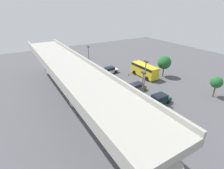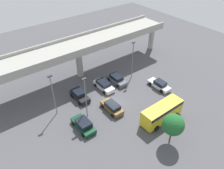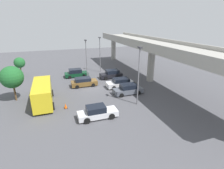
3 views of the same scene
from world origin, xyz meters
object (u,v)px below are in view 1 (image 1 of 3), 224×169
parked_car_1 (117,101)px  parked_car_3 (104,89)px  shuttle_bus (144,70)px  traffic_cone (129,74)px  parked_car_5 (109,70)px  parked_car_2 (135,87)px  parked_car_4 (96,83)px  parked_car_0 (159,99)px  tree_front_centre (164,62)px  tree_front_left (217,82)px  lamp_post_mid_lot (142,92)px  lamp_post_by_overpass (89,61)px  lamp_post_near_aisle (145,79)px

parked_car_1 → parked_car_3: 5.24m
shuttle_bus → traffic_cone: bearing=47.1°
parked_car_1 → parked_car_5: (13.82, -6.52, -0.08)m
parked_car_2 → parked_car_4: (5.71, 5.89, 0.02)m
parked_car_4 → parked_car_2: bearing=-44.1°
parked_car_5 → parked_car_1: bearing=64.8°
parked_car_0 → parked_car_3: size_ratio=0.98×
parked_car_5 → tree_front_centre: tree_front_centre is taller
shuttle_bus → tree_front_left: tree_front_left is taller
parked_car_3 → shuttle_bus: (2.40, -12.38, 0.98)m
tree_front_left → lamp_post_mid_lot: bearing=83.5°
parked_car_1 → lamp_post_by_overpass: lamp_post_by_overpass is taller
parked_car_2 → shuttle_bus: 8.24m
lamp_post_mid_lot → tree_front_left: size_ratio=1.89×
lamp_post_near_aisle → tree_front_left: (-5.49, -12.43, -1.52)m
parked_car_4 → parked_car_5: size_ratio=0.97×
lamp_post_mid_lot → tree_front_centre: size_ratio=1.50×
parked_car_0 → parked_car_5: bearing=-90.0°
lamp_post_mid_lot → tree_front_left: lamp_post_mid_lot is taller
parked_car_2 → tree_front_left: tree_front_left is taller
tree_front_left → parked_car_4: bearing=48.0°
shuttle_bus → parked_car_4: bearing=86.3°
parked_car_3 → traffic_cone: (4.92, -9.67, -0.43)m
shuttle_bus → parked_car_3: bearing=101.0°
lamp_post_mid_lot → parked_car_5: bearing=-16.7°
parked_car_4 → lamp_post_near_aisle: bearing=-65.4°
shuttle_bus → lamp_post_mid_lot: bearing=137.2°
parked_car_0 → lamp_post_by_overpass: 16.96m
parked_car_4 → shuttle_bus: shuttle_bus is taller
parked_car_1 → parked_car_2: 6.60m
lamp_post_near_aisle → shuttle_bus: bearing=-41.7°
shuttle_bus → traffic_cone: (2.52, 2.71, -1.40)m
parked_car_4 → parked_car_1: bearing=-90.9°
parked_car_2 → parked_car_3: bearing=-23.3°
lamp_post_by_overpass → traffic_cone: (-1.98, -9.41, -4.27)m
parked_car_1 → parked_car_5: 15.28m
shuttle_bus → traffic_cone: shuttle_bus is taller
parked_car_3 → traffic_cone: bearing=27.0°
shuttle_bus → tree_front_left: 15.15m
parked_car_2 → tree_front_centre: size_ratio=0.88×
lamp_post_near_aisle → lamp_post_by_overpass: lamp_post_by_overpass is taller
parked_car_3 → parked_car_4: parked_car_4 is taller
parked_car_1 → lamp_post_near_aisle: bearing=-15.8°
parked_car_2 → lamp_post_mid_lot: (-7.68, 5.13, 3.72)m
parked_car_1 → tree_front_left: size_ratio=1.08×
parked_car_2 → lamp_post_near_aisle: (-4.03, 1.42, 3.70)m
lamp_post_near_aisle → traffic_cone: 13.26m
parked_car_0 → parked_car_2: 5.95m
tree_front_left → traffic_cone: tree_front_left is taller
parked_car_2 → lamp_post_near_aisle: 5.65m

